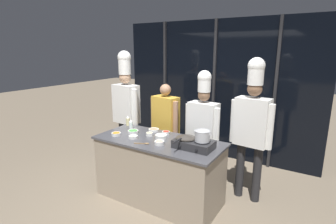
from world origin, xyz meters
The scene contains 21 objects.
ground_plane centered at (0.00, 0.00, 0.00)m, with size 24.00×24.00×0.00m, color #7F705B.
window_wall_back centered at (0.00, 2.00, 1.35)m, with size 4.03×0.09×2.70m.
demo_counter centered at (0.00, 0.00, 0.46)m, with size 1.82×0.81×0.91m.
portable_stove centered at (0.56, -0.02, 0.97)m, with size 0.50×0.32×0.12m.
frying_pan centered at (0.44, -0.02, 1.05)m, with size 0.27×0.46×0.05m.
stock_pot centered at (0.67, -0.02, 1.10)m, with size 0.22×0.19×0.14m.
squeeze_bottle_oil centered at (-0.83, 0.33, 0.99)m, with size 0.06×0.06×0.16m.
squeeze_bottle_clear centered at (-0.63, 0.17, 0.99)m, with size 0.06×0.06×0.17m.
prep_bowl_shrimp centered at (0.11, -0.14, 0.94)m, with size 0.14×0.14×0.05m.
prep_bowl_mushrooms centered at (-0.29, 0.30, 0.93)m, with size 0.16×0.16×0.04m.
prep_bowl_ginger centered at (-0.21, 0.07, 0.94)m, with size 0.10×0.10×0.05m.
prep_bowl_chili_flakes centered at (-0.04, 0.26, 0.94)m, with size 0.11×0.11×0.05m.
prep_bowl_scallions centered at (-0.50, 0.06, 0.93)m, with size 0.16×0.16×0.04m.
prep_bowl_noodles centered at (-0.34, -0.13, 0.93)m, with size 0.13×0.13×0.04m.
prep_bowl_carrots centered at (-0.64, -0.16, 0.93)m, with size 0.14×0.14×0.04m.
prep_bowl_bean_sprouts centered at (-0.01, 0.08, 0.94)m, with size 0.17×0.17×0.05m.
serving_spoon_slotted centered at (-0.07, -0.23, 0.92)m, with size 0.20×0.12×0.02m.
chef_head centered at (-1.12, 0.62, 1.21)m, with size 0.62×0.30×2.12m.
person_guest centered at (-0.33, 0.69, 0.96)m, with size 0.57×0.30×1.59m.
chef_sous centered at (0.37, 0.65, 1.05)m, with size 0.58×0.27×1.85m.
chef_line centered at (1.09, 0.70, 1.18)m, with size 0.60×0.28×2.05m.
Camera 1 is at (1.94, -2.87, 2.15)m, focal length 28.00 mm.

